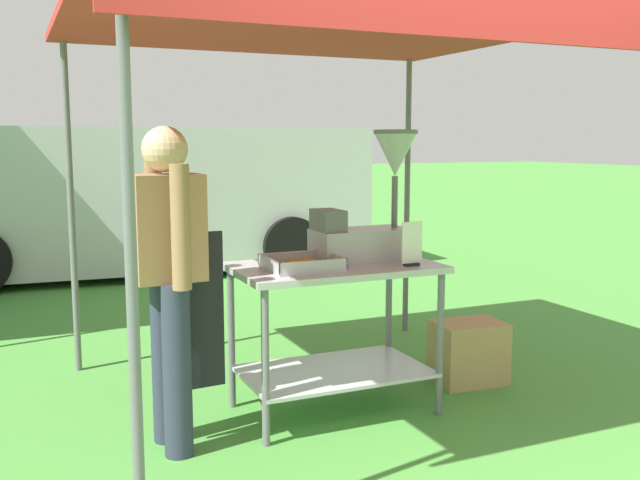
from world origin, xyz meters
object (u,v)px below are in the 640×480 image
at_px(stall_canopy, 328,30).
at_px(menu_sign, 412,247).
at_px(van_silver, 136,197).
at_px(vendor, 170,272).
at_px(donut_cart, 334,306).
at_px(donut_fryer, 370,211).
at_px(donut_tray, 302,265).
at_px(supply_crate, 468,352).

bearing_deg(stall_canopy, menu_sign, -39.63).
bearing_deg(van_silver, vendor, -97.65).
bearing_deg(vendor, donut_cart, 7.35).
bearing_deg(vendor, donut_fryer, 9.78).
height_order(donut_tray, van_silver, van_silver).
height_order(donut_fryer, menu_sign, donut_fryer).
height_order(supply_crate, van_silver, van_silver).
relative_size(donut_tray, van_silver, 0.07).
relative_size(stall_canopy, van_silver, 0.50).
relative_size(stall_canopy, donut_tray, 7.13).
xyz_separation_m(donut_fryer, vendor, (-1.22, -0.21, -0.23)).
xyz_separation_m(stall_canopy, van_silver, (-0.25, 4.98, -1.26)).
height_order(donut_tray, donut_fryer, donut_fryer).
height_order(donut_fryer, vendor, vendor).
distance_m(donut_fryer, menu_sign, 0.36).
relative_size(donut_tray, supply_crate, 0.84).
relative_size(donut_tray, menu_sign, 1.57).
bearing_deg(stall_canopy, donut_tray, -144.02).
relative_size(stall_canopy, menu_sign, 11.20).
xyz_separation_m(donut_cart, supply_crate, (0.99, 0.09, -0.42)).
distance_m(stall_canopy, donut_fryer, 1.04).
bearing_deg(donut_tray, stall_canopy, 35.98).
bearing_deg(donut_fryer, menu_sign, -71.04).
relative_size(donut_fryer, supply_crate, 1.63).
xyz_separation_m(donut_cart, menu_sign, (0.37, -0.21, 0.34)).
bearing_deg(donut_fryer, van_silver, 95.94).
height_order(menu_sign, supply_crate, menu_sign).
bearing_deg(donut_tray, donut_cart, 16.26).
bearing_deg(donut_cart, van_silver, 92.81).
bearing_deg(donut_tray, van_silver, 90.28).
distance_m(donut_tray, menu_sign, 0.62).
bearing_deg(van_silver, menu_sign, -83.30).
xyz_separation_m(donut_fryer, van_silver, (-0.52, 4.99, -0.26)).
relative_size(donut_cart, menu_sign, 4.62).
bearing_deg(donut_fryer, supply_crate, 0.48).
height_order(donut_cart, donut_tray, donut_tray).
distance_m(stall_canopy, vendor, 1.57).
bearing_deg(supply_crate, stall_canopy, 179.78).
xyz_separation_m(vendor, van_silver, (0.70, 5.20, -0.03)).
bearing_deg(vendor, donut_tray, 4.48).
distance_m(stall_canopy, donut_tray, 1.30).
bearing_deg(donut_cart, supply_crate, 5.40).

